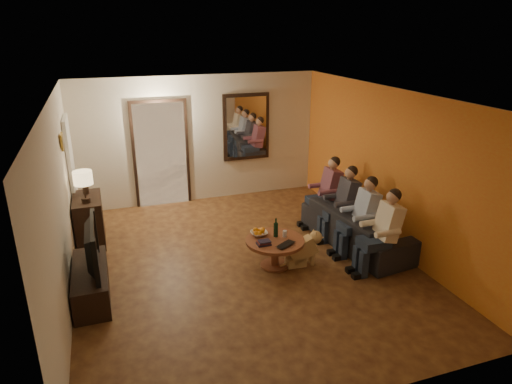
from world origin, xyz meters
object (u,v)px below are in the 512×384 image
object	(u,v)px
table_lamp	(84,187)
person_b	(362,219)
dresser	(89,220)
dog	(302,248)
person_a	(384,234)
laptop	(288,246)
coffee_table	(275,253)
tv	(86,247)
wine_bottle	(276,227)
person_d	(327,194)
tv_stand	(91,283)
sofa	(356,227)
bowl	(259,233)
person_c	(343,206)

from	to	relation	value
table_lamp	person_b	xyz separation A→B (m)	(4.14, -1.64, -0.48)
dresser	dog	distance (m)	3.63
person_a	laptop	size ratio (longest dim) A/B	3.65
coffee_table	dog	bearing A→B (deg)	-13.94
tv	wine_bottle	distance (m)	2.73
coffee_table	laptop	world-z (taller)	laptop
tv	person_a	xyz separation A→B (m)	(4.14, -0.66, -0.16)
person_d	dog	xyz separation A→B (m)	(-1.06, -1.25, -0.32)
tv_stand	coffee_table	size ratio (longest dim) A/B	1.47
dresser	dog	xyz separation A→B (m)	(3.08, -1.91, -0.13)
tv_stand	sofa	distance (m)	4.25
wine_bottle	person_a	bearing A→B (deg)	-27.75
bowl	dresser	bearing A→B (deg)	147.51
tv_stand	person_d	world-z (taller)	person_d
coffee_table	wine_bottle	xyz separation A→B (m)	(0.05, 0.10, 0.38)
dog	sofa	bearing A→B (deg)	18.65
coffee_table	bowl	size ratio (longest dim) A/B	3.46
dresser	tv_stand	bearing A→B (deg)	-90.00
tv	dog	bearing A→B (deg)	-92.18
dresser	laptop	world-z (taller)	dresser
sofa	person_c	size ratio (longest dim) A/B	1.81
tv	person_a	world-z (taller)	person_a
sofa	person_b	world-z (taller)	person_b
sofa	person_b	size ratio (longest dim) A/B	1.81
tv_stand	person_c	world-z (taller)	person_c
tv_stand	person_d	xyz separation A→B (m)	(4.14, 1.14, 0.38)
dresser	person_a	bearing A→B (deg)	-30.65
person_b	person_d	size ratio (longest dim) A/B	1.00
dresser	coffee_table	bearing A→B (deg)	-34.07
tv_stand	person_a	distance (m)	4.21
tv	person_c	distance (m)	4.18
tv_stand	person_a	bearing A→B (deg)	-9.10
person_d	dog	world-z (taller)	person_d
table_lamp	dog	size ratio (longest dim) A/B	0.96
person_b	dog	bearing A→B (deg)	-177.10
sofa	coffee_table	xyz separation A→B (m)	(-1.57, -0.25, -0.09)
dog	laptop	world-z (taller)	dog
person_b	dog	distance (m)	1.11
person_b	wine_bottle	size ratio (longest dim) A/B	3.87
person_c	coffee_table	size ratio (longest dim) A/B	1.34
person_c	laptop	size ratio (longest dim) A/B	3.65
person_c	person_d	size ratio (longest dim) A/B	1.00
tv_stand	bowl	xyz separation A→B (m)	(2.49, 0.20, 0.26)
dresser	table_lamp	bearing A→B (deg)	-90.00
person_c	coffee_table	bearing A→B (deg)	-159.44
person_a	wine_bottle	bearing A→B (deg)	152.25
tv_stand	wine_bottle	distance (m)	2.75
dresser	coffee_table	distance (m)	3.23
sofa	coffee_table	size ratio (longest dim) A/B	2.43
bowl	laptop	xyz separation A→B (m)	(0.28, -0.50, -0.02)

